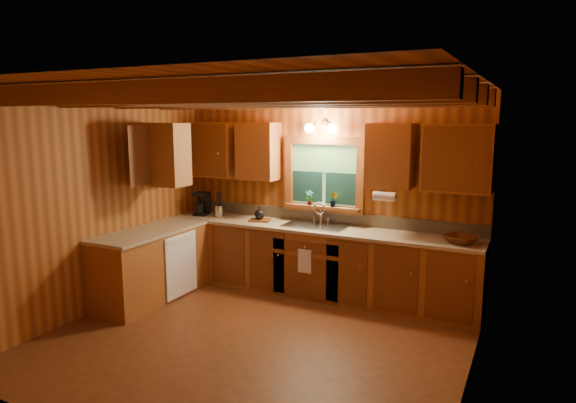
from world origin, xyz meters
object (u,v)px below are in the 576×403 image
(sink, at_px, (316,230))
(cutting_board, at_px, (260,220))
(coffee_maker, at_px, (202,203))
(wicker_basket, at_px, (461,239))

(sink, relative_size, cutting_board, 2.93)
(coffee_maker, xyz_separation_m, cutting_board, (0.98, -0.03, -0.15))
(sink, distance_m, coffee_maker, 1.80)
(sink, bearing_deg, cutting_board, -177.57)
(cutting_board, xyz_separation_m, wicker_basket, (2.63, -0.04, 0.03))
(sink, height_order, wicker_basket, sink)
(coffee_maker, relative_size, cutting_board, 1.20)
(coffee_maker, bearing_deg, cutting_board, -21.22)
(sink, xyz_separation_m, cutting_board, (-0.81, -0.03, 0.06))
(coffee_maker, distance_m, cutting_board, 0.99)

